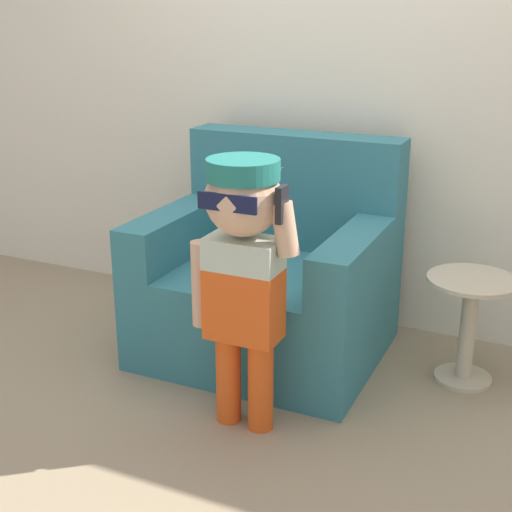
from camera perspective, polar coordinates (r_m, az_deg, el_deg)
ground_plane at (r=3.40m, az=2.66°, el=-8.34°), size 10.00×10.00×0.00m
wall_back at (r=3.61m, az=6.85°, el=14.78°), size 10.00×0.05×2.60m
armchair at (r=3.39m, az=1.20°, el=-1.88°), size 1.07×0.91×1.00m
person_child at (r=2.62m, az=-1.05°, el=0.12°), size 0.44×0.33×1.07m
side_table at (r=3.24m, az=16.65°, el=-4.90°), size 0.39×0.39×0.49m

